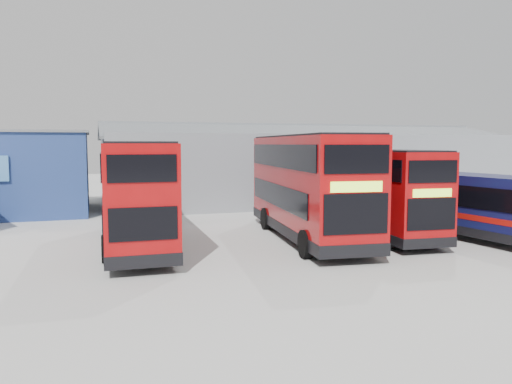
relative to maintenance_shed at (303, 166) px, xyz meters
name	(u,v)px	position (x,y,z in m)	size (l,w,h in m)	color
ground_plane	(319,264)	(-8.00, -20.00, -2.60)	(120.00, 120.00, 0.00)	#AFAFA9
maintenance_shed	(303,166)	(0.00, 0.00, 0.00)	(30.50, 12.00, 5.89)	gray
double_decker_left	(134,195)	(-14.05, -14.81, -0.41)	(2.85, 10.48, 4.40)	#9F090B
double_decker_centre	(307,188)	(-6.42, -15.35, -0.26)	(3.85, 11.36, 4.72)	#9F090B
double_decker_right	(375,192)	(-2.92, -15.40, -0.58)	(3.15, 9.78, 4.07)	#9F090B
single_decker_blue	(508,212)	(1.08, -19.47, -1.14)	(3.86, 11.05, 2.94)	#0E163E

